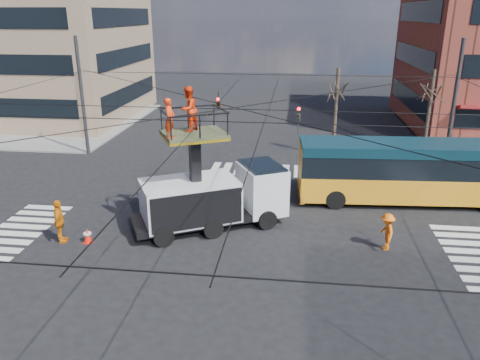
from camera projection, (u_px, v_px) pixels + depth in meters
name	position (u px, v px, depth m)	size (l,w,h in m)	color
ground	(235.00, 242.00, 20.29)	(120.00, 120.00, 0.00)	black
sidewalk_nw	(36.00, 122.00, 42.28)	(18.00, 18.00, 0.12)	slate
crosswalks	(235.00, 242.00, 20.29)	(22.40, 22.40, 0.02)	silver
overhead_network	(235.00, 145.00, 19.23)	(24.24, 24.24, 8.00)	#2D2D30
tree_a	(337.00, 89.00, 30.76)	(2.00, 2.00, 6.00)	#382B21
tree_b	(432.00, 91.00, 30.08)	(2.00, 2.00, 6.00)	#382B21
utility_truck	(213.00, 184.00, 21.18)	(7.27, 5.26, 6.49)	black
city_bus	(415.00, 171.00, 24.08)	(12.01, 3.32, 3.20)	orange
traffic_cone	(88.00, 235.00, 20.19)	(0.36, 0.36, 0.66)	#FF1C0A
worker_ground	(59.00, 222.00, 20.03)	(1.13, 0.47, 1.93)	orange
flagger	(387.00, 232.00, 19.45)	(1.05, 0.60, 1.62)	orange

